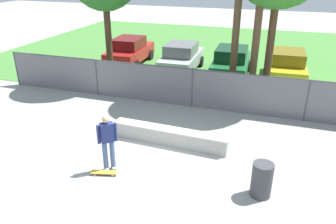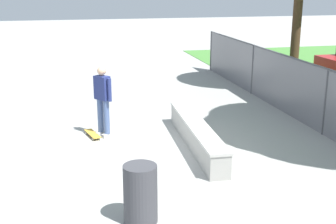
{
  "view_description": "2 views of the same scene",
  "coord_description": "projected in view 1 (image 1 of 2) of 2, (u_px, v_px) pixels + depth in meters",
  "views": [
    {
      "loc": [
        3.27,
        -8.44,
        5.79
      ],
      "look_at": [
        -0.11,
        1.75,
        0.98
      ],
      "focal_mm": 35.52,
      "sensor_mm": 36.0,
      "label": 1
    },
    {
      "loc": [
        9.98,
        -1.73,
        3.81
      ],
      "look_at": [
        -0.23,
        0.64,
        0.8
      ],
      "focal_mm": 48.33,
      "sensor_mm": 36.0,
      "label": 2
    }
  ],
  "objects": [
    {
      "name": "car_silver",
      "position": [
        181.0,
        57.0,
        19.14
      ],
      "size": [
        2.13,
        4.26,
        1.66
      ],
      "color": "#B7BABF",
      "rests_on": "ground"
    },
    {
      "name": "grass_strip",
      "position": [
        228.0,
        52.0,
        23.62
      ],
      "size": [
        30.59,
        20.0,
        0.02
      ],
      "primitive_type": "cube",
      "color": "#478438",
      "rests_on": "ground"
    },
    {
      "name": "concrete_ledge",
      "position": [
        170.0,
        136.0,
        11.56
      ],
      "size": [
        4.15,
        0.67,
        0.58
      ],
      "color": "#A8A59E",
      "rests_on": "ground"
    },
    {
      "name": "car_green",
      "position": [
        231.0,
        62.0,
        18.22
      ],
      "size": [
        2.13,
        4.26,
        1.66
      ],
      "color": "#1E6638",
      "rests_on": "ground"
    },
    {
      "name": "chainlink_fence",
      "position": [
        192.0,
        86.0,
        14.32
      ],
      "size": [
        18.66,
        0.07,
        1.74
      ],
      "color": "#4C4C51",
      "rests_on": "ground"
    },
    {
      "name": "car_red",
      "position": [
        130.0,
        51.0,
        20.6
      ],
      "size": [
        2.13,
        4.26,
        1.66
      ],
      "color": "#B21E1E",
      "rests_on": "ground"
    },
    {
      "name": "ground_plane",
      "position": [
        154.0,
        162.0,
        10.62
      ],
      "size": [
        80.0,
        80.0,
        0.0
      ],
      "primitive_type": "plane",
      "color": "#9E9E99"
    },
    {
      "name": "skateboard",
      "position": [
        104.0,
        172.0,
        9.94
      ],
      "size": [
        0.82,
        0.4,
        0.09
      ],
      "color": "gold",
      "rests_on": "ground"
    },
    {
      "name": "trash_bin",
      "position": [
        262.0,
        180.0,
        8.9
      ],
      "size": [
        0.56,
        0.56,
        0.99
      ],
      "primitive_type": "cylinder",
      "color": "#3F3F44",
      "rests_on": "ground"
    },
    {
      "name": "car_yellow",
      "position": [
        287.0,
        66.0,
        17.61
      ],
      "size": [
        2.13,
        4.26,
        1.66
      ],
      "color": "gold",
      "rests_on": "ground"
    },
    {
      "name": "skateboarder",
      "position": [
        108.0,
        141.0,
        9.8
      ],
      "size": [
        0.49,
        0.44,
        1.82
      ],
      "color": "beige",
      "rests_on": "ground"
    }
  ]
}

